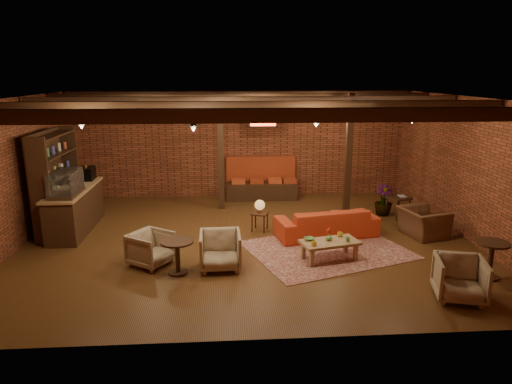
{
  "coord_description": "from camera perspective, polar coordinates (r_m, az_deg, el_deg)",
  "views": [
    {
      "loc": [
        -0.46,
        -9.78,
        3.71
      ],
      "look_at": [
        0.21,
        0.2,
        1.09
      ],
      "focal_mm": 32.0,
      "sensor_mm": 36.0,
      "label": 1
    }
  ],
  "objects": [
    {
      "name": "round_table_left",
      "position": [
        8.81,
        -9.8,
        -7.31
      ],
      "size": [
        0.63,
        0.63,
        0.66
      ],
      "color": "black",
      "rests_on": "floor"
    },
    {
      "name": "ceiling",
      "position": [
        9.8,
        -1.16,
        11.7
      ],
      "size": [
        10.0,
        8.0,
        0.02
      ],
      "primitive_type": "cube",
      "color": "black",
      "rests_on": "wall_back"
    },
    {
      "name": "plant_counter",
      "position": [
        11.8,
        -21.21,
        1.49
      ],
      "size": [
        0.35,
        0.39,
        0.3
      ],
      "primitive_type": "imported",
      "color": "#337F33",
      "rests_on": "service_counter"
    },
    {
      "name": "plant_tall",
      "position": [
        12.46,
        15.91,
        2.65
      ],
      "size": [
        1.54,
        1.54,
        2.47
      ],
      "primitive_type": "imported",
      "rotation": [
        0.0,
        0.0,
        -0.13
      ],
      "color": "#4C7F4C",
      "rests_on": "floor"
    },
    {
      "name": "armchair_far",
      "position": [
        8.48,
        24.15,
        -9.65
      ],
      "size": [
        0.94,
        0.9,
        0.8
      ],
      "primitive_type": "imported",
      "rotation": [
        0.0,
        0.0,
        -0.26
      ],
      "color": "beige",
      "rests_on": "floor"
    },
    {
      "name": "side_table_book",
      "position": [
        12.5,
        17.39,
        -0.76
      ],
      "size": [
        0.65,
        0.65,
        0.59
      ],
      "rotation": [
        0.0,
        0.0,
        0.34
      ],
      "color": "black",
      "rests_on": "floor"
    },
    {
      "name": "armchair_a",
      "position": [
        9.31,
        -13.04,
        -6.73
      ],
      "size": [
        0.97,
        0.98,
        0.74
      ],
      "primitive_type": "imported",
      "rotation": [
        0.0,
        0.0,
        0.98
      ],
      "color": "beige",
      "rests_on": "floor"
    },
    {
      "name": "wall_back",
      "position": [
        13.94,
        -1.92,
        5.97
      ],
      "size": [
        10.0,
        0.02,
        3.2
      ],
      "primitive_type": "cube",
      "color": "brown",
      "rests_on": "ground"
    },
    {
      "name": "armchair_right",
      "position": [
        11.31,
        20.15,
        -3.05
      ],
      "size": [
        0.87,
        1.13,
        0.88
      ],
      "primitive_type": "imported",
      "rotation": [
        0.0,
        0.0,
        1.81
      ],
      "color": "brown",
      "rests_on": "floor"
    },
    {
      "name": "ceiling_pipe",
      "position": [
        11.42,
        -1.54,
        10.36
      ],
      "size": [
        9.6,
        0.12,
        0.12
      ],
      "primitive_type": "cylinder",
      "rotation": [
        0.0,
        1.57,
        0.0
      ],
      "color": "black",
      "rests_on": "ceiling"
    },
    {
      "name": "rug",
      "position": [
        10.05,
        8.87,
        -7.13
      ],
      "size": [
        3.84,
        3.38,
        0.01
      ],
      "primitive_type": "cube",
      "rotation": [
        0.0,
        0.0,
        0.34
      ],
      "color": "maroon",
      "rests_on": "floor"
    },
    {
      "name": "coffee_table",
      "position": [
        9.44,
        9.12,
        -6.32
      ],
      "size": [
        1.27,
        0.84,
        0.65
      ],
      "rotation": [
        0.0,
        0.0,
        0.24
      ],
      "color": "olive",
      "rests_on": "floor"
    },
    {
      "name": "floor",
      "position": [
        10.47,
        -1.07,
        -6.08
      ],
      "size": [
        10.0,
        10.0,
        0.0
      ],
      "primitive_type": "plane",
      "color": "#3B230E",
      "rests_on": "ground"
    },
    {
      "name": "side_table_lamp",
      "position": [
        10.92,
        0.47,
        -1.94
      ],
      "size": [
        0.47,
        0.47,
        0.77
      ],
      "rotation": [
        0.0,
        0.0,
        -0.36
      ],
      "color": "black",
      "rests_on": "floor"
    },
    {
      "name": "ceiling_spotlights",
      "position": [
        9.82,
        -1.15,
        9.71
      ],
      "size": [
        6.4,
        4.4,
        0.28
      ],
      "primitive_type": null,
      "color": "black",
      "rests_on": "ceiling"
    },
    {
      "name": "service_counter",
      "position": [
        11.74,
        -21.77,
        -0.74
      ],
      "size": [
        0.8,
        2.5,
        1.6
      ],
      "primitive_type": null,
      "color": "black",
      "rests_on": "ground"
    },
    {
      "name": "wall_front",
      "position": [
        6.17,
        0.69,
        -5.33
      ],
      "size": [
        10.0,
        0.02,
        3.2
      ],
      "primitive_type": "cube",
      "color": "brown",
      "rests_on": "ground"
    },
    {
      "name": "post_left",
      "position": [
        12.56,
        -4.44,
        4.96
      ],
      "size": [
        0.16,
        0.16,
        3.2
      ],
      "primitive_type": "cube",
      "color": "black",
      "rests_on": "ground"
    },
    {
      "name": "sofa",
      "position": [
        10.76,
        8.78,
        -3.76
      ],
      "size": [
        2.46,
        1.35,
        0.68
      ],
      "primitive_type": "imported",
      "rotation": [
        0.0,
        0.0,
        3.34
      ],
      "color": "#BA3619",
      "rests_on": "floor"
    },
    {
      "name": "post_right",
      "position": [
        12.4,
        11.5,
        4.59
      ],
      "size": [
        0.16,
        0.16,
        3.2
      ],
      "primitive_type": "cube",
      "color": "black",
      "rests_on": "ground"
    },
    {
      "name": "banquette",
      "position": [
        13.75,
        0.69,
        1.18
      ],
      "size": [
        2.1,
        0.7,
        1.0
      ],
      "primitive_type": null,
      "color": "#9A3519",
      "rests_on": "ground"
    },
    {
      "name": "round_table_right",
      "position": [
        9.53,
        27.35,
        -6.9
      ],
      "size": [
        0.6,
        0.6,
        0.71
      ],
      "color": "black",
      "rests_on": "floor"
    },
    {
      "name": "ceiling_beams",
      "position": [
        9.81,
        -1.16,
        11.0
      ],
      "size": [
        9.8,
        6.4,
        0.22
      ],
      "primitive_type": null,
      "color": "black",
      "rests_on": "ceiling"
    },
    {
      "name": "wall_right",
      "position": [
        11.4,
        24.9,
        2.64
      ],
      "size": [
        0.02,
        8.0,
        3.2
      ],
      "primitive_type": "cube",
      "color": "brown",
      "rests_on": "ground"
    },
    {
      "name": "wall_left",
      "position": [
        10.98,
        -28.18,
        1.85
      ],
      "size": [
        0.02,
        8.0,
        3.2
      ],
      "primitive_type": "cube",
      "color": "brown",
      "rests_on": "ground"
    },
    {
      "name": "service_sign",
      "position": [
        12.99,
        0.87,
        8.67
      ],
      "size": [
        0.86,
        0.06,
        0.3
      ],
      "primitive_type": "cube",
      "color": "#F43F18",
      "rests_on": "ceiling"
    },
    {
      "name": "shelving_hutch",
      "position": [
        11.87,
        -23.64,
        1.22
      ],
      "size": [
        0.52,
        2.0,
        2.4
      ],
      "primitive_type": null,
      "color": "black",
      "rests_on": "ground"
    },
    {
      "name": "armchair_b",
      "position": [
        8.94,
        -4.49,
        -7.06
      ],
      "size": [
        0.8,
        0.76,
        0.81
      ],
      "primitive_type": "imported",
      "rotation": [
        0.0,
        0.0,
        0.03
      ],
      "color": "beige",
      "rests_on": "floor"
    }
  ]
}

